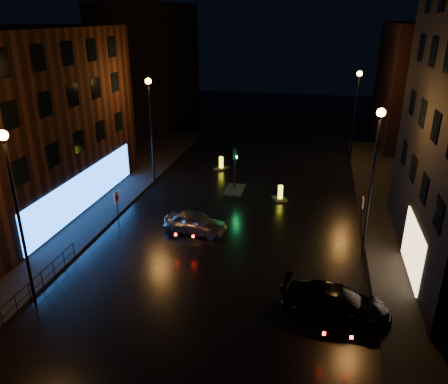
% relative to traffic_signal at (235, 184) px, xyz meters
% --- Properties ---
extents(ground, '(120.00, 120.00, 0.00)m').
position_rel_traffic_signal_xyz_m(ground, '(1.20, -14.00, -0.50)').
color(ground, black).
rests_on(ground, ground).
extents(pavement_left, '(12.00, 44.00, 0.15)m').
position_rel_traffic_signal_xyz_m(pavement_left, '(-12.80, -6.00, -0.43)').
color(pavement_left, black).
rests_on(pavement_left, ground).
extents(building_left, '(10.00, 18.00, 12.00)m').
position_rel_traffic_signal_xyz_m(building_left, '(-14.30, -6.00, 5.50)').
color(building_left, black).
rests_on(building_left, ground).
extents(building_far_left, '(8.00, 16.00, 14.00)m').
position_rel_traffic_signal_xyz_m(building_far_left, '(-14.80, 21.00, 6.50)').
color(building_far_left, black).
rests_on(building_far_left, ground).
extents(building_far_right, '(8.00, 14.00, 12.00)m').
position_rel_traffic_signal_xyz_m(building_far_right, '(16.20, 18.00, 5.50)').
color(building_far_right, black).
rests_on(building_far_right, ground).
extents(street_lamp_lnear, '(0.44, 0.44, 8.37)m').
position_rel_traffic_signal_xyz_m(street_lamp_lnear, '(-6.60, -16.00, 5.06)').
color(street_lamp_lnear, black).
rests_on(street_lamp_lnear, ground).
extents(street_lamp_lfar, '(0.44, 0.44, 8.37)m').
position_rel_traffic_signal_xyz_m(street_lamp_lfar, '(-6.60, -0.00, 5.06)').
color(street_lamp_lfar, black).
rests_on(street_lamp_lfar, ground).
extents(street_lamp_rnear, '(0.44, 0.44, 8.37)m').
position_rel_traffic_signal_xyz_m(street_lamp_rnear, '(9.00, -8.00, 5.06)').
color(street_lamp_rnear, black).
rests_on(street_lamp_rnear, ground).
extents(street_lamp_rfar, '(0.44, 0.44, 8.37)m').
position_rel_traffic_signal_xyz_m(street_lamp_rfar, '(9.00, 8.00, 5.06)').
color(street_lamp_rfar, black).
rests_on(street_lamp_rfar, ground).
extents(traffic_signal, '(1.40, 2.40, 3.45)m').
position_rel_traffic_signal_xyz_m(traffic_signal, '(0.00, 0.00, 0.00)').
color(traffic_signal, black).
rests_on(traffic_signal, ground).
extents(guard_railing, '(0.05, 6.04, 1.00)m').
position_rel_traffic_signal_xyz_m(guard_railing, '(-6.80, -15.00, 0.24)').
color(guard_railing, black).
rests_on(guard_railing, ground).
extents(silver_hatchback, '(4.11, 2.07, 1.34)m').
position_rel_traffic_signal_xyz_m(silver_hatchback, '(-1.05, -7.41, 0.17)').
color(silver_hatchback, '#9B9EA2').
rests_on(silver_hatchback, ground).
extents(dark_sedan, '(5.09, 2.58, 1.42)m').
position_rel_traffic_signal_xyz_m(dark_sedan, '(7.37, -14.01, 0.21)').
color(dark_sedan, black).
rests_on(dark_sedan, ground).
extents(bollard_near, '(1.33, 1.55, 1.14)m').
position_rel_traffic_signal_xyz_m(bollard_near, '(3.64, -1.14, -0.25)').
color(bollard_near, black).
rests_on(bollard_near, ground).
extents(bollard_far, '(1.30, 1.53, 1.14)m').
position_rel_traffic_signal_xyz_m(bollard_far, '(-2.15, 4.75, -0.25)').
color(bollard_far, black).
rests_on(bollard_far, ground).
extents(road_sign_left, '(0.07, 0.53, 2.20)m').
position_rel_traffic_signal_xyz_m(road_sign_left, '(-6.31, -7.34, 1.15)').
color(road_sign_left, black).
rests_on(road_sign_left, ground).
extents(road_sign_right, '(0.07, 0.51, 2.10)m').
position_rel_traffic_signal_xyz_m(road_sign_right, '(9.10, -4.58, 1.07)').
color(road_sign_right, black).
rests_on(road_sign_right, ground).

